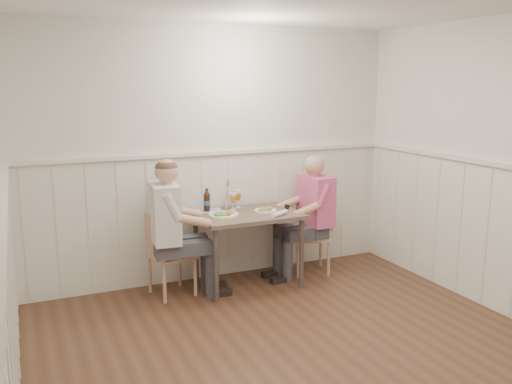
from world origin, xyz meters
The scene contains 16 objects.
ground_plane centered at (0.00, 0.00, 0.00)m, with size 4.50×4.50×0.00m, color #4B2D1D.
room_shell centered at (0.00, 0.00, 1.52)m, with size 4.04×4.54×2.60m.
wainscot centered at (0.00, 0.69, 0.69)m, with size 4.00×4.49×1.34m.
dining_table centered at (0.20, 1.84, 0.65)m, with size 1.00×0.70×0.75m.
chair_right centered at (1.01, 1.90, 0.44)m, with size 0.48×0.48×0.82m.
chair_left centered at (-0.63, 1.89, 0.44)m, with size 0.44×0.44×0.80m.
man_in_pink centered at (0.95, 1.86, 0.55)m, with size 0.61×0.43×1.31m.
diner_cream centered at (-0.62, 1.80, 0.57)m, with size 0.66×0.46×1.37m.
plate_man centered at (0.38, 1.83, 0.77)m, with size 0.23×0.23×0.06m.
plate_diner centered at (-0.08, 1.81, 0.77)m, with size 0.30×0.30×0.07m.
beer_glass_a centered at (0.19, 2.09, 0.88)m, with size 0.07×0.07×0.19m.
beer_glass_b centered at (0.11, 2.02, 0.87)m, with size 0.07×0.07×0.18m.
beer_bottle centered at (-0.16, 2.06, 0.86)m, with size 0.07×0.07×0.24m.
rolled_napkin centered at (0.43, 1.60, 0.77)m, with size 0.21×0.14×0.05m.
grass_vase centered at (0.08, 2.13, 0.90)m, with size 0.04×0.04×0.33m.
gingham_mat centered at (-0.13, 2.08, 0.75)m, with size 0.29×0.25×0.01m.
Camera 1 is at (-1.87, -2.99, 2.01)m, focal length 38.00 mm.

